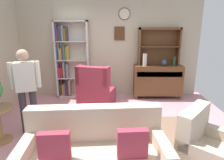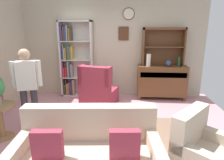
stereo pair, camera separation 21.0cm
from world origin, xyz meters
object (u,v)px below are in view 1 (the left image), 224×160
at_px(bookshelf, 69,61).
at_px(armchair_floral, 210,154).
at_px(vase_tall, 145,60).
at_px(wingback_chair, 96,92).
at_px(sideboard, 158,80).
at_px(book_stack, 109,115).
at_px(couch_floral, 95,157).
at_px(vase_round, 164,63).
at_px(sideboard_hutch, 159,41).
at_px(bottle_wine, 174,61).
at_px(coffee_table, 110,121).
at_px(person_reading, 26,86).

bearing_deg(bookshelf, armchair_floral, -50.59).
distance_m(vase_tall, wingback_chair, 1.57).
height_order(sideboard, book_stack, sideboard).
bearing_deg(armchair_floral, couch_floral, -176.13).
bearing_deg(book_stack, vase_round, 55.04).
xyz_separation_m(sideboard_hutch, bottle_wine, (0.39, -0.20, -0.51)).
bearing_deg(vase_round, couch_floral, -117.68).
bearing_deg(armchair_floral, wingback_chair, 126.89).
height_order(vase_tall, bottle_wine, vase_tall).
bearing_deg(vase_round, bookshelf, 176.71).
bearing_deg(bookshelf, book_stack, -62.12).
xyz_separation_m(vase_tall, wingback_chair, (-1.27, -0.60, -0.70)).
bearing_deg(vase_tall, sideboard_hutch, 25.89).
distance_m(armchair_floral, coffee_table, 1.57).
bearing_deg(sideboard, couch_floral, -115.22).
bearing_deg(person_reading, book_stack, -6.95).
xyz_separation_m(bookshelf, armchair_floral, (2.52, -3.07, -0.74)).
bearing_deg(vase_tall, couch_floral, -109.49).
distance_m(wingback_chair, coffee_table, 1.56).
relative_size(bottle_wine, book_stack, 1.61).
relative_size(vase_round, coffee_table, 0.21).
height_order(sideboard, person_reading, person_reading).
relative_size(sideboard, coffee_table, 1.62).
relative_size(bookshelf, couch_floral, 1.13).
xyz_separation_m(sideboard, coffee_table, (-1.27, -2.18, -0.16)).
xyz_separation_m(bookshelf, coffee_table, (1.18, -2.26, -0.67)).
bearing_deg(coffee_table, book_stack, 103.50).
distance_m(bookshelf, person_reading, 2.03).
bearing_deg(coffee_table, sideboard_hutch, 60.91).
relative_size(sideboard_hutch, vase_tall, 3.38).
distance_m(bottle_wine, armchair_floral, 3.01).
relative_size(bottle_wine, armchair_floral, 0.24).
xyz_separation_m(bookshelf, book_stack, (1.16, -2.19, -0.58)).
height_order(sideboard_hutch, bottle_wine, sideboard_hutch).
bearing_deg(person_reading, couch_floral, -41.24).
bearing_deg(sideboard, coffee_table, -120.29).
distance_m(couch_floral, wingback_chair, 2.42).
distance_m(vase_tall, book_stack, 2.31).
height_order(sideboard_hutch, coffee_table, sideboard_hutch).
bearing_deg(book_stack, sideboard, 58.40).
relative_size(bottle_wine, coffee_table, 0.33).
bearing_deg(armchair_floral, sideboard, 91.33).
distance_m(vase_round, bottle_wine, 0.26).
height_order(bottle_wine, wingback_chair, bottle_wine).
distance_m(vase_tall, coffee_table, 2.40).
relative_size(bookshelf, wingback_chair, 2.00).
xyz_separation_m(sideboard, vase_tall, (-0.39, -0.08, 0.57)).
bearing_deg(vase_round, bottle_wine, -4.95).
distance_m(sideboard_hutch, armchair_floral, 3.34).
bearing_deg(couch_floral, bookshelf, 107.45).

